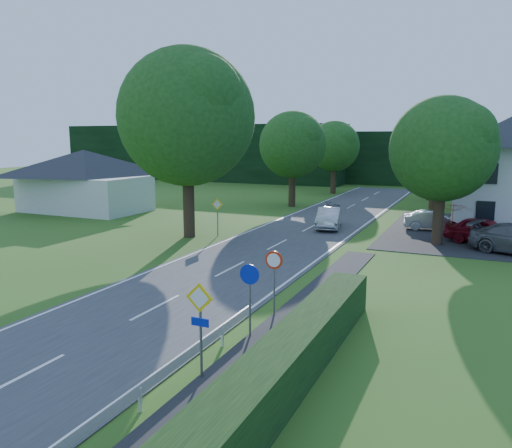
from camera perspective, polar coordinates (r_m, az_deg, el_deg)
The scene contains 24 objects.
road at distance 25.65m, azimuth -0.90°, elevation -4.12°, with size 7.00×80.00×0.04m, color #38393B.
parking_pad at distance 36.08m, azimuth 26.13°, elevation -1.05°, with size 14.00×16.00×0.04m, color #242527.
line_edge_left at distance 27.15m, azimuth -7.13°, elevation -3.35°, with size 0.12×80.00×0.01m, color white.
line_edge_right at distance 24.48m, azimuth 6.02°, elevation -4.80°, with size 0.12×80.00×0.01m, color white.
line_centre at distance 25.65m, azimuth -0.90°, elevation -4.07°, with size 0.12×80.00×0.01m, color white, non-canonical shape.
tree_main at distance 31.29m, azimuth -7.85°, elevation 9.04°, with size 9.40×9.40×11.64m, color #1A4615, non-canonical shape.
tree_left_far at distance 45.33m, azimuth 4.18°, elevation 7.40°, with size 7.00×7.00×8.58m, color #1A4615, non-canonical shape.
tree_right_far at distance 44.69m, azimuth 19.82°, elevation 7.14°, with size 7.40×7.40×9.09m, color #1A4615, non-canonical shape.
tree_left_back at distance 56.61m, azimuth 8.89°, elevation 7.54°, with size 6.60×6.60×8.07m, color #1A4615, non-canonical shape.
tree_right_back at distance 52.77m, azimuth 19.41°, elevation 6.66°, with size 6.20×6.20×7.56m, color #1A4615, non-canonical shape.
tree_right_mid at distance 30.65m, azimuth 20.41°, elevation 5.64°, with size 7.00×7.00×8.58m, color #1A4615, non-canonical shape.
treeline_left at distance 75.22m, azimuth -6.65°, elevation 8.11°, with size 44.00×6.00×8.00m, color black.
treeline_right at distance 68.62m, azimuth 22.28°, elevation 6.87°, with size 30.00×5.00×7.00m, color black.
bungalow_left at distance 44.80m, azimuth -18.97°, elevation 4.84°, with size 11.00×6.50×5.20m.
streetlight at distance 32.66m, azimuth 19.92°, elevation 6.20°, with size 2.03×0.18×8.00m.
sign_priority_right at distance 13.02m, azimuth -6.42°, elevation -10.05°, with size 0.78×0.09×2.59m.
sign_roundabout at distance 15.58m, azimuth -0.73°, elevation -7.10°, with size 0.64×0.08×2.37m.
sign_speed_limit at distance 17.31m, azimuth 2.07°, elevation -5.04°, with size 0.64×0.11×2.37m.
sign_priority_left at distance 31.70m, azimuth -4.44°, elevation 1.67°, with size 0.78×0.09×2.44m.
moving_car at distance 34.77m, azimuth 8.33°, elevation 0.71°, with size 1.49×4.29×1.41m, color #BBBBC0.
motorcycle at distance 40.83m, azimuth 8.75°, elevation 1.84°, with size 0.75×2.14×1.12m, color black.
parked_car_red at distance 32.20m, azimuth 24.70°, elevation -0.73°, with size 1.80×4.47×1.52m, color maroon.
parked_car_silver_a at distance 35.74m, azimuth 19.70°, elevation 0.39°, with size 1.38×3.96×1.31m, color #AEB0B3.
parasol at distance 33.76m, azimuth 21.53°, elevation 0.45°, with size 2.31×2.35×2.12m, color red.
Camera 1 is at (10.61, -2.52, 6.22)m, focal length 35.00 mm.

